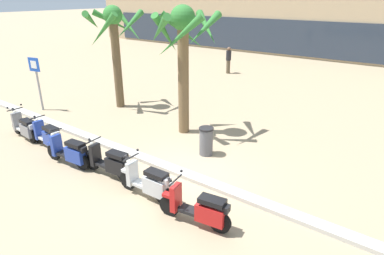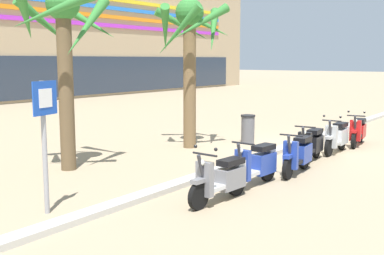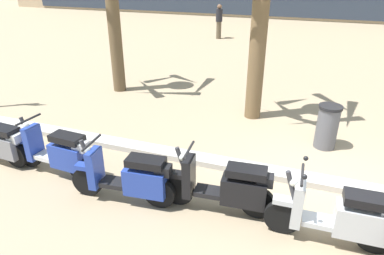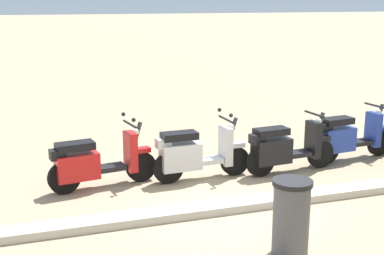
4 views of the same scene
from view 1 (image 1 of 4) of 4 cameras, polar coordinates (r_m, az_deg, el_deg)
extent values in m
plane|color=#9E896B|center=(9.58, -2.56, -8.71)|extent=(200.00, 200.00, 0.00)
cube|color=#BCB7AD|center=(9.68, -1.83, -7.93)|extent=(60.00, 0.36, 0.12)
cube|color=#283342|center=(27.58, 30.15, 12.49)|extent=(53.22, 0.12, 2.80)
cylinder|color=black|center=(14.02, -28.38, 0.06)|extent=(0.53, 0.13, 0.52)
cylinder|color=black|center=(12.95, -26.25, -1.26)|extent=(0.53, 0.13, 0.52)
cube|color=silver|center=(13.50, -27.49, -0.29)|extent=(0.62, 0.32, 0.08)
cube|color=slate|center=(13.09, -26.77, -0.41)|extent=(0.70, 0.36, 0.42)
cube|color=black|center=(12.96, -26.98, 0.93)|extent=(0.62, 0.34, 0.12)
cube|color=slate|center=(13.77, -28.30, 0.99)|extent=(0.16, 0.35, 0.66)
cube|color=slate|center=(13.93, -28.59, 1.16)|extent=(0.33, 0.18, 0.08)
cylinder|color=#333338|center=(13.79, -28.54, 1.65)|extent=(0.29, 0.09, 0.69)
cylinder|color=black|center=(13.62, -28.66, 2.83)|extent=(0.07, 0.56, 0.04)
sphere|color=white|center=(13.75, -28.71, 2.36)|extent=(0.12, 0.12, 0.12)
cube|color=silver|center=(12.74, -26.38, 0.22)|extent=(0.25, 0.21, 0.16)
sphere|color=black|center=(13.49, -29.64, 3.01)|extent=(0.07, 0.07, 0.07)
sphere|color=black|center=(13.65, -27.81, 3.56)|extent=(0.07, 0.07, 0.07)
cylinder|color=black|center=(12.79, -25.36, -1.37)|extent=(0.52, 0.13, 0.52)
cylinder|color=black|center=(11.76, -22.70, -2.93)|extent=(0.52, 0.13, 0.52)
cube|color=silver|center=(12.29, -24.24, -1.80)|extent=(0.61, 0.31, 0.08)
cube|color=#233D9E|center=(11.87, -23.35, -1.81)|extent=(0.70, 0.36, 0.45)
cube|color=black|center=(11.72, -23.57, -0.21)|extent=(0.62, 0.33, 0.12)
cube|color=#233D9E|center=(12.54, -25.21, -0.37)|extent=(0.16, 0.35, 0.66)
cube|color=#233D9E|center=(12.69, -25.58, -0.17)|extent=(0.33, 0.18, 0.08)
cylinder|color=#333338|center=(12.55, -25.49, 0.35)|extent=(0.29, 0.09, 0.69)
cylinder|color=black|center=(12.38, -25.56, 1.64)|extent=(0.07, 0.56, 0.04)
sphere|color=white|center=(12.51, -25.66, 1.14)|extent=(0.12, 0.12, 0.12)
cube|color=silver|center=(11.52, -22.84, -1.01)|extent=(0.25, 0.21, 0.16)
cylinder|color=black|center=(11.32, -23.03, -3.98)|extent=(0.53, 0.15, 0.52)
cylinder|color=black|center=(10.39, -18.73, -5.70)|extent=(0.53, 0.15, 0.52)
cube|color=black|center=(10.86, -21.19, -4.46)|extent=(0.63, 0.34, 0.08)
cube|color=#233D9E|center=(10.47, -19.66, -4.51)|extent=(0.71, 0.39, 0.45)
cube|color=black|center=(10.30, -19.84, -2.74)|extent=(0.63, 0.36, 0.12)
cube|color=#233D9E|center=(11.07, -22.69, -2.86)|extent=(0.17, 0.35, 0.66)
cube|color=#233D9E|center=(11.20, -23.25, -2.65)|extent=(0.33, 0.19, 0.08)
cylinder|color=#333338|center=(11.07, -23.06, -2.06)|extent=(0.29, 0.10, 0.69)
cylinder|color=black|center=(10.89, -23.05, -0.62)|extent=(0.10, 0.56, 0.04)
sphere|color=white|center=(11.02, -23.26, -1.19)|extent=(0.12, 0.12, 0.12)
cube|color=black|center=(10.14, -18.74, -3.62)|extent=(0.26, 0.22, 0.16)
cylinder|color=black|center=(10.29, -17.12, -5.77)|extent=(0.53, 0.15, 0.52)
cylinder|color=black|center=(9.47, -11.87, -7.80)|extent=(0.53, 0.15, 0.52)
cube|color=black|center=(9.87, -14.85, -6.36)|extent=(0.62, 0.33, 0.08)
cube|color=black|center=(9.52, -12.94, -6.53)|extent=(0.71, 0.38, 0.44)
cube|color=black|center=(9.34, -13.04, -4.66)|extent=(0.62, 0.35, 0.12)
cube|color=black|center=(10.04, -16.61, -4.58)|extent=(0.17, 0.35, 0.66)
cube|color=black|center=(10.16, -17.30, -4.32)|extent=(0.33, 0.19, 0.08)
cylinder|color=#333338|center=(10.03, -17.01, -3.70)|extent=(0.29, 0.09, 0.69)
cylinder|color=black|center=(9.84, -16.90, -2.14)|extent=(0.09, 0.56, 0.04)
sphere|color=white|center=(9.97, -17.20, -2.74)|extent=(0.12, 0.12, 0.12)
cube|color=black|center=(9.21, -11.71, -5.65)|extent=(0.26, 0.22, 0.16)
cylinder|color=black|center=(9.09, -11.15, -9.10)|extent=(0.52, 0.12, 0.52)
cylinder|color=black|center=(8.37, -5.06, -11.73)|extent=(0.52, 0.12, 0.52)
cube|color=silver|center=(8.71, -8.51, -9.94)|extent=(0.61, 0.30, 0.08)
cube|color=silver|center=(8.39, -6.29, -10.19)|extent=(0.69, 0.34, 0.45)
cube|color=black|center=(8.19, -6.28, -8.10)|extent=(0.61, 0.32, 0.12)
cube|color=silver|center=(8.83, -10.45, -7.87)|extent=(0.15, 0.34, 0.66)
cube|color=silver|center=(8.94, -11.29, -7.52)|extent=(0.33, 0.17, 0.08)
cylinder|color=#333338|center=(8.81, -10.90, -6.87)|extent=(0.29, 0.08, 0.69)
cylinder|color=black|center=(8.60, -10.67, -5.16)|extent=(0.06, 0.56, 0.04)
sphere|color=white|center=(8.73, -11.07, -5.80)|extent=(0.12, 0.12, 0.12)
cube|color=silver|center=(8.09, -4.72, -9.30)|extent=(0.25, 0.21, 0.16)
sphere|color=black|center=(8.39, -11.77, -5.08)|extent=(0.07, 0.07, 0.07)
sphere|color=black|center=(8.69, -9.53, -3.91)|extent=(0.07, 0.07, 0.07)
cylinder|color=black|center=(8.00, -3.96, -13.51)|extent=(0.53, 0.18, 0.52)
cylinder|color=black|center=(7.52, 4.91, -16.23)|extent=(0.53, 0.18, 0.52)
cube|color=black|center=(7.72, -0.03, -14.41)|extent=(0.63, 0.37, 0.08)
cube|color=red|center=(7.49, 3.36, -14.82)|extent=(0.72, 0.42, 0.43)
cube|color=black|center=(7.28, 3.56, -12.72)|extent=(0.64, 0.39, 0.12)
cube|color=red|center=(7.75, -2.85, -12.16)|extent=(0.19, 0.36, 0.66)
cube|color=red|center=(7.83, -4.01, -11.79)|extent=(0.34, 0.21, 0.08)
cylinder|color=#333338|center=(7.70, -3.40, -11.07)|extent=(0.29, 0.11, 0.69)
cylinder|color=black|center=(7.50, -2.92, -9.19)|extent=(0.12, 0.56, 0.04)
sphere|color=white|center=(7.62, -3.56, -9.90)|extent=(0.12, 0.12, 0.12)
cube|color=black|center=(7.25, 5.62, -13.93)|extent=(0.27, 0.23, 0.16)
sphere|color=black|center=(7.25, -3.78, -9.29)|extent=(0.07, 0.07, 0.07)
sphere|color=black|center=(7.60, -1.88, -7.63)|extent=(0.07, 0.07, 0.07)
cylinder|color=#939399|center=(16.18, -25.32, 6.85)|extent=(0.09, 0.09, 2.40)
cube|color=#1947B7|center=(15.96, -26.00, 9.89)|extent=(0.59, 0.15, 0.60)
cube|color=white|center=(15.96, -26.04, 9.88)|extent=(0.32, 0.08, 0.33)
cylinder|color=brown|center=(11.96, -1.52, 8.60)|extent=(0.40, 0.40, 4.19)
sphere|color=#337A33|center=(11.64, -1.63, 18.68)|extent=(0.87, 0.87, 0.87)
cone|color=#337A33|center=(11.18, 2.25, 16.99)|extent=(0.37, 1.89, 1.05)
cone|color=#337A33|center=(11.91, 2.60, 17.14)|extent=(1.64, 1.35, 1.12)
cone|color=#337A33|center=(12.43, -1.70, 16.54)|extent=(1.47, 1.28, 1.44)
cone|color=#337A33|center=(12.03, -4.58, 15.97)|extent=(0.52, 1.59, 1.56)
cone|color=#337A33|center=(11.39, -5.74, 16.65)|extent=(1.71, 1.17, 1.18)
cone|color=#337A33|center=(10.97, -2.16, 15.65)|extent=(1.56, 1.06, 1.48)
cylinder|color=brown|center=(15.33, -13.04, 10.95)|extent=(0.38, 0.38, 4.11)
sphere|color=#337A33|center=(15.08, -13.74, 18.62)|extent=(0.83, 0.83, 0.83)
cone|color=#337A33|center=(14.57, -10.82, 17.37)|extent=(0.62, 1.89, 1.14)
cone|color=#337A33|center=(15.55, -11.06, 17.15)|extent=(1.76, 0.50, 1.38)
cone|color=#337A33|center=(15.96, -13.58, 17.51)|extent=(1.44, 1.57, 1.17)
cone|color=#337A33|center=(15.30, -17.13, 17.36)|extent=(1.39, 1.69, 0.98)
cone|color=#337A33|center=(14.58, -15.38, 16.11)|extent=(1.64, 0.54, 1.54)
cylinder|color=brown|center=(22.23, 6.36, 10.54)|extent=(0.26, 0.26, 0.88)
cylinder|color=black|center=(22.09, 6.45, 12.44)|extent=(0.34, 0.34, 0.62)
sphere|color=brown|center=(22.03, 6.50, 13.54)|extent=(0.24, 0.24, 0.24)
cube|color=brown|center=(22.32, 6.63, 12.29)|extent=(0.18, 0.15, 0.28)
cylinder|color=#56565B|center=(10.67, 2.49, -2.53)|extent=(0.44, 0.44, 0.90)
cylinder|color=black|center=(10.49, 2.53, -0.20)|extent=(0.48, 0.48, 0.06)
camera|label=2|loc=(19.22, -52.94, 7.11)|focal=44.59mm
camera|label=3|loc=(6.00, -42.86, 2.87)|focal=32.28mm
camera|label=4|loc=(13.64, 26.67, 12.02)|focal=49.75mm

